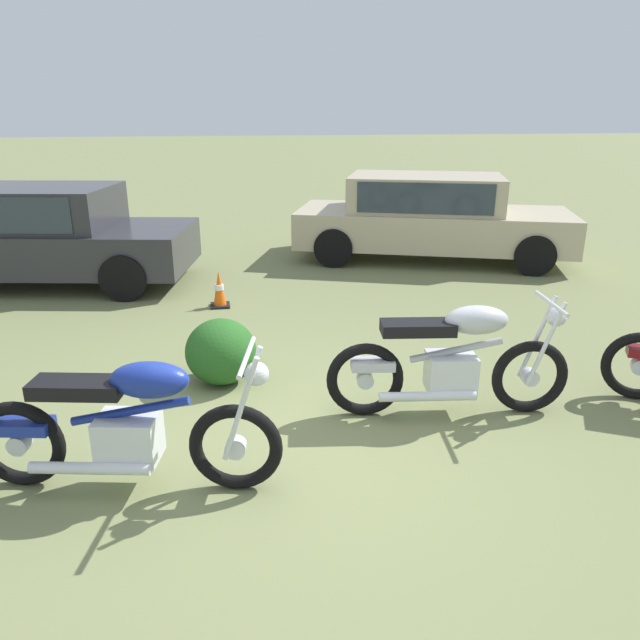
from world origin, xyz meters
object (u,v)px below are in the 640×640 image
at_px(motorcycle_blue, 128,425).
at_px(traffic_cone, 219,291).
at_px(shrub_low, 221,352).
at_px(car_beige, 429,213).
at_px(motorcycle_silver, 452,361).
at_px(car_charcoal, 18,228).

distance_m(motorcycle_blue, traffic_cone, 4.03).
bearing_deg(shrub_low, traffic_cone, 89.72).
bearing_deg(car_beige, motorcycle_blue, -105.21).
height_order(motorcycle_silver, car_beige, car_beige).
bearing_deg(motorcycle_silver, motorcycle_blue, -158.21).
distance_m(motorcycle_silver, shrub_low, 2.14).
bearing_deg(car_beige, motorcycle_silver, -87.83).
xyz_separation_m(car_beige, shrub_low, (-3.62, -4.49, -0.49)).
distance_m(motorcycle_silver, car_charcoal, 6.88).
bearing_deg(car_charcoal, car_beige, 15.02).
bearing_deg(motorcycle_silver, car_charcoal, 141.19).
relative_size(motorcycle_silver, traffic_cone, 4.23).
xyz_separation_m(car_charcoal, shrub_low, (2.84, -4.01, -0.52)).
bearing_deg(shrub_low, motorcycle_blue, -111.43).
bearing_deg(car_beige, car_charcoal, -156.09).
distance_m(car_beige, traffic_cone, 4.23).
height_order(motorcycle_blue, car_charcoal, car_charcoal).
height_order(motorcycle_silver, car_charcoal, car_charcoal).
bearing_deg(traffic_cone, motorcycle_silver, -60.41).
xyz_separation_m(car_charcoal, car_beige, (6.46, 0.48, -0.04)).
bearing_deg(traffic_cone, car_beige, 30.53).
relative_size(motorcycle_silver, car_charcoal, 0.43).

